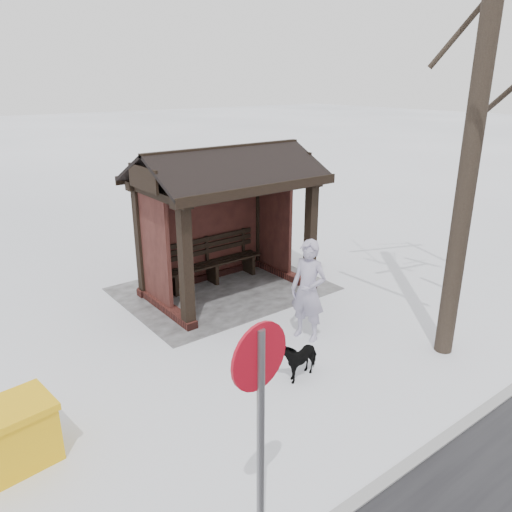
{
  "coord_description": "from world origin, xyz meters",
  "views": [
    {
      "loc": [
        5.5,
        8.15,
        4.33
      ],
      "look_at": [
        -0.13,
        0.8,
        1.02
      ],
      "focal_mm": 35.0,
      "sensor_mm": 36.0,
      "label": 1
    }
  ],
  "objects": [
    {
      "name": "grit_bin",
      "position": [
        4.9,
        2.64,
        0.4
      ],
      "size": [
        1.11,
        0.82,
        0.79
      ],
      "rotation": [
        0.0,
        0.0,
        0.11
      ],
      "color": "#E7AC0D",
      "rests_on": "ground"
    },
    {
      "name": "trampled_patch",
      "position": [
        0.0,
        -0.2,
        0.01
      ],
      "size": [
        4.2,
        3.2,
        0.02
      ],
      "primitive_type": "cube",
      "color": "gray",
      "rests_on": "ground"
    },
    {
      "name": "bus_shelter",
      "position": [
        0.0,
        -0.16,
        2.17
      ],
      "size": [
        3.6,
        2.4,
        3.09
      ],
      "color": "#361713",
      "rests_on": "ground"
    },
    {
      "name": "ground",
      "position": [
        0.0,
        0.0,
        0.0
      ],
      "size": [
        120.0,
        120.0,
        0.0
      ],
      "primitive_type": "plane",
      "color": "white",
      "rests_on": "ground"
    },
    {
      "name": "road_sign",
      "position": [
        3.27,
        5.28,
        1.75
      ],
      "size": [
        0.62,
        0.12,
        2.45
      ],
      "rotation": [
        0.0,
        0.0,
        0.12
      ],
      "color": "slate",
      "rests_on": "ground"
    },
    {
      "name": "dog",
      "position": [
        0.95,
        3.26,
        0.31
      ],
      "size": [
        0.79,
        0.47,
        0.62
      ],
      "primitive_type": "imported",
      "rotation": [
        0.0,
        0.0,
        1.76
      ],
      "color": "black",
      "rests_on": "ground"
    },
    {
      "name": "kerb",
      "position": [
        0.0,
        5.5,
        0.01
      ],
      "size": [
        120.0,
        0.15,
        0.06
      ],
      "primitive_type": "cube",
      "color": "gray",
      "rests_on": "ground"
    },
    {
      "name": "pedestrian",
      "position": [
        0.02,
        2.47,
        0.9
      ],
      "size": [
        0.6,
        0.75,
        1.8
      ],
      "primitive_type": "imported",
      "rotation": [
        0.0,
        0.0,
        1.87
      ],
      "color": "#A29AB5",
      "rests_on": "ground"
    }
  ]
}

